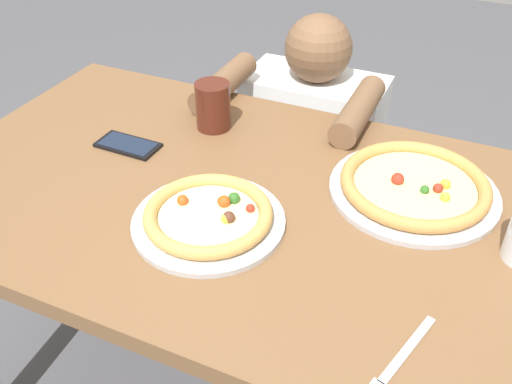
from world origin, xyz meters
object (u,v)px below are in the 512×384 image
at_px(cell_phone, 128,145).
at_px(diner_seated, 309,171).
at_px(fork, 397,362).
at_px(pizza_near, 209,217).
at_px(drink_cup_colored, 213,106).
at_px(pizza_far, 414,186).

height_order(cell_phone, diner_seated, diner_seated).
bearing_deg(fork, pizza_near, 157.20).
bearing_deg(fork, drink_cup_colored, 138.43).
height_order(pizza_near, fork, pizza_near).
height_order(pizza_near, diner_seated, diner_seated).
distance_m(pizza_near, drink_cup_colored, 0.38).
height_order(fork, cell_phone, cell_phone).
xyz_separation_m(pizza_far, fork, (0.07, -0.44, -0.02)).
distance_m(pizza_far, diner_seated, 0.70).
bearing_deg(pizza_far, diner_seated, 129.21).
height_order(pizza_far, drink_cup_colored, drink_cup_colored).
bearing_deg(pizza_far, pizza_near, -142.62).
xyz_separation_m(pizza_near, pizza_far, (0.35, 0.26, 0.00)).
bearing_deg(pizza_far, fork, -81.52).
bearing_deg(drink_cup_colored, pizza_far, -8.31).
xyz_separation_m(pizza_far, cell_phone, (-0.66, -0.09, -0.01)).
distance_m(drink_cup_colored, cell_phone, 0.23).
bearing_deg(drink_cup_colored, diner_seated, 71.17).
xyz_separation_m(pizza_near, drink_cup_colored, (-0.17, 0.34, 0.04)).
height_order(pizza_near, cell_phone, pizza_near).
xyz_separation_m(pizza_far, diner_seated, (-0.38, 0.47, -0.36)).
bearing_deg(diner_seated, pizza_near, -87.41).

